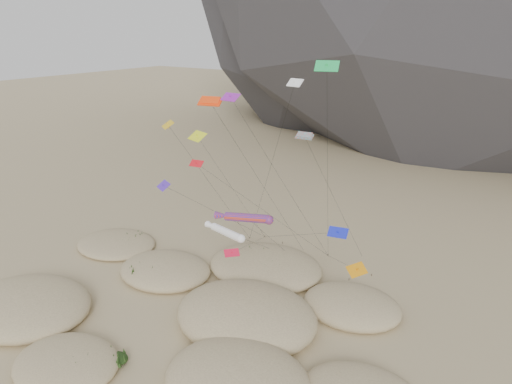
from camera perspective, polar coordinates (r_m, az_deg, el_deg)
ground at (r=55.02m, az=-7.82°, el=-15.45°), size 500.00×500.00×0.00m
dunes at (r=56.86m, az=-6.57°, el=-13.22°), size 53.52×37.79×4.54m
dune_grass at (r=57.51m, az=-6.45°, el=-12.76°), size 41.51×29.79×1.46m
kite_stakes at (r=70.58m, az=5.22°, el=-7.05°), size 19.72×5.38×0.30m
rainbow_tube_kite at (r=54.85m, az=-1.27°, el=-2.95°), size 7.18×14.15×11.30m
white_tube_kite at (r=54.97m, az=-3.52°, el=-4.56°), size 6.95×16.54×9.77m
orange_parafoil at (r=58.93m, az=-5.16°, el=10.10°), size 7.73×13.35×22.74m
multi_parafoil at (r=55.88m, az=5.70°, el=6.15°), size 3.97×13.01×19.37m
delta_kites at (r=56.07m, az=-1.75°, el=3.90°), size 28.95×21.24×27.36m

